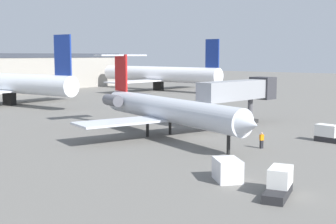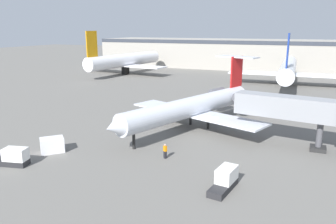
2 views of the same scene
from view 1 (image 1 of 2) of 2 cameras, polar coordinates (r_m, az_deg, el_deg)
name	(u,v)px [view 1 (image 1 of 2)]	position (r m, az deg, el deg)	size (l,w,h in m)	color
ground_plane	(193,137)	(54.74, 3.14, -3.07)	(400.00, 400.00, 0.10)	#66635E
regional_jet	(164,108)	(53.74, -0.49, 0.45)	(21.66, 28.65, 9.68)	silver
jet_bridge	(242,90)	(64.35, 9.23, 2.66)	(14.61, 5.06, 6.43)	gray
ground_crew_marshaller	(262,140)	(48.41, 11.58, -3.46)	(0.48, 0.42, 1.69)	black
baggage_tug_lead	(330,134)	(54.00, 19.51, -2.66)	(1.98, 4.16, 1.90)	#262628
baggage_tug_trailing	(279,183)	(32.75, 13.68, -8.64)	(4.21, 2.26, 1.90)	#262628
cargo_container_uld	(227,170)	(35.70, 7.41, -7.16)	(3.11, 3.14, 1.70)	silver
parked_airliner_west_mid	(10,84)	(93.30, -19.13, 3.36)	(29.31, 34.78, 13.09)	silver
parked_airliner_centre	(159,74)	(125.49, -1.15, 4.70)	(34.28, 40.55, 13.48)	white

